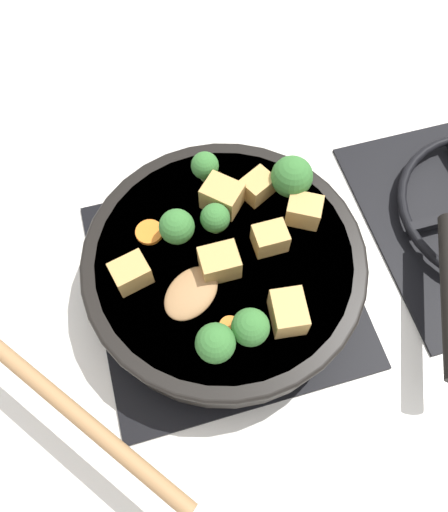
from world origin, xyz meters
TOP-DOWN VIEW (x-y plane):
  - ground_plane at (0.00, 0.00)m, footprint 2.40×2.40m
  - front_burner_grate at (0.00, 0.00)m, footprint 0.31×0.31m
  - skillet_pan at (0.00, 0.00)m, footprint 0.36×0.44m
  - wooden_spoon at (0.09, -0.12)m, footprint 0.24×0.25m
  - tofu_cube_center_large at (-0.00, 0.05)m, footprint 0.03×0.04m
  - tofu_cube_near_handle at (0.01, -0.01)m, footprint 0.03×0.04m
  - tofu_cube_east_chunk at (-0.07, 0.06)m, footprint 0.04×0.04m
  - tofu_cube_west_chunk at (0.09, 0.04)m, footprint 0.05×0.04m
  - tofu_cube_back_piece at (-0.07, 0.02)m, footprint 0.05×0.05m
  - tofu_cube_front_piece at (-0.00, -0.10)m, footprint 0.04×0.04m
  - tofu_cube_mid_small at (-0.02, 0.10)m, footprint 0.04×0.05m
  - broccoli_floret_near_spoon at (-0.11, 0.01)m, footprint 0.03×0.03m
  - broccoli_floret_center_top at (-0.04, -0.04)m, footprint 0.04×0.04m
  - broccoli_floret_east_rim at (-0.06, 0.10)m, footprint 0.05×0.05m
  - broccoli_floret_west_rim at (0.09, 0.00)m, footprint 0.04×0.04m
  - broccoli_floret_north_edge at (0.10, -0.04)m, footprint 0.04×0.04m
  - broccoli_floret_south_cluster at (-0.04, -0.00)m, footprint 0.03×0.03m
  - carrot_slice_orange_thin at (-0.05, -0.07)m, footprint 0.03×0.03m
  - carrot_slice_near_center at (0.08, -0.02)m, footprint 0.02×0.02m

SIDE VIEW (x-z plane):
  - ground_plane at x=0.00m, z-range 0.00..0.00m
  - front_burner_grate at x=0.00m, z-range 0.00..0.03m
  - skillet_pan at x=0.00m, z-range 0.03..0.08m
  - carrot_slice_orange_thin at x=-0.05m, z-range 0.08..0.08m
  - carrot_slice_near_center at x=0.08m, z-range 0.08..0.08m
  - wooden_spoon at x=0.09m, z-range 0.08..0.09m
  - tofu_cube_east_chunk at x=-0.07m, z-range 0.08..0.10m
  - tofu_cube_center_large at x=0.00m, z-range 0.08..0.10m
  - tofu_cube_front_piece at x=0.00m, z-range 0.08..0.11m
  - tofu_cube_mid_small at x=-0.02m, z-range 0.08..0.11m
  - tofu_cube_near_handle at x=0.01m, z-range 0.08..0.11m
  - tofu_cube_west_chunk at x=0.09m, z-range 0.08..0.11m
  - tofu_cube_back_piece at x=-0.07m, z-range 0.08..0.11m
  - broccoli_floret_near_spoon at x=-0.11m, z-range 0.08..0.12m
  - broccoli_floret_south_cluster at x=-0.04m, z-range 0.08..0.12m
  - broccoli_floret_west_rim at x=0.09m, z-range 0.08..0.12m
  - broccoli_floret_center_top at x=-0.04m, z-range 0.08..0.12m
  - broccoli_floret_north_edge at x=0.10m, z-range 0.08..0.13m
  - broccoli_floret_east_rim at x=-0.06m, z-range 0.08..0.13m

